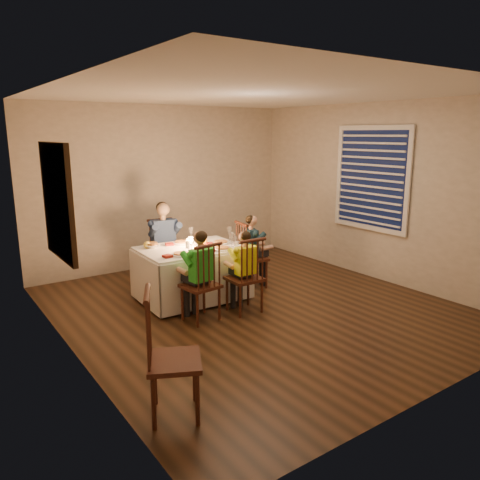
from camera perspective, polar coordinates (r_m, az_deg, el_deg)
ground at (r=6.00m, az=1.85°, el=-8.19°), size 5.00×5.00×0.00m
wall_left at (r=4.68m, az=-20.63°, el=1.51°), size 0.02×5.00×2.60m
wall_right at (r=7.23m, az=16.40°, el=5.57°), size 0.02×5.00×2.60m
wall_back at (r=7.79m, az=-9.27°, el=6.41°), size 4.50×0.02×2.60m
ceiling at (r=5.61m, az=2.05°, el=17.42°), size 5.00×5.00×0.00m
dining_table at (r=6.18m, az=-5.93°, el=-2.74°), size 1.38×1.02×0.67m
chair_adult at (r=6.96m, az=-9.04°, el=-5.33°), size 0.43×0.41×0.95m
chair_near_left at (r=5.63m, az=-4.76°, el=-9.66°), size 0.43×0.41×0.95m
chair_near_right at (r=5.87m, az=0.53°, el=-8.67°), size 0.40×0.39×0.95m
chair_end at (r=6.78m, az=1.45°, el=-5.66°), size 0.43×0.44×0.95m
chair_extra at (r=3.96m, az=-7.80°, el=-20.29°), size 0.55×0.56×1.03m
adult at (r=6.96m, az=-9.04°, el=-5.33°), size 0.47×0.44×1.21m
child_green at (r=5.63m, az=-4.76°, el=-9.66°), size 0.39×0.37×1.08m
child_yellow at (r=5.87m, az=0.53°, el=-8.67°), size 0.33×0.31×1.02m
child_teal at (r=6.78m, az=1.45°, el=-5.66°), size 0.36×0.38×1.04m
setting_adult at (r=6.36m, az=-7.12°, el=-0.35°), size 0.27×0.27×0.02m
setting_green at (r=5.76m, az=-7.20°, el=-1.76°), size 0.27×0.27×0.02m
setting_yellow at (r=6.00m, az=-2.18°, el=-1.08°), size 0.27×0.27×0.02m
setting_teal at (r=6.33m, az=-2.33°, el=-0.32°), size 0.27×0.27×0.02m
candle_left at (r=6.10m, az=-6.40°, el=-0.53°), size 0.06×0.06×0.10m
candle_right at (r=6.15m, az=-5.37°, el=-0.39°), size 0.06×0.06×0.10m
squash at (r=6.17m, az=-11.28°, el=-0.59°), size 0.09×0.09×0.09m
orange_fruit at (r=6.26m, az=-4.30°, el=-0.21°), size 0.08×0.08×0.08m
serving_bowl at (r=6.19m, az=-10.72°, el=-0.72°), size 0.24×0.24×0.05m
wall_mirror at (r=4.95m, az=-21.34°, el=4.38°), size 0.06×0.95×1.15m
window_blinds at (r=7.24m, az=15.66°, el=7.22°), size 0.07×1.34×1.54m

